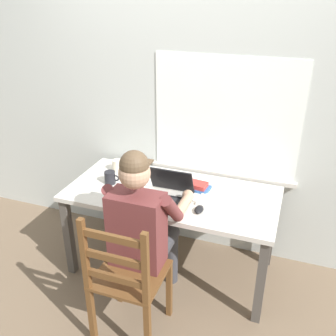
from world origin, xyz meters
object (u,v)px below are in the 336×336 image
desk (172,202)px  book_stack_main (196,186)px  wooden_chair (127,279)px  computer_mouse (199,209)px  landscape_photo_print (126,194)px  coffee_mug_dark (110,178)px  laptop (167,194)px  seated_person (144,224)px  coffee_mug_white (118,165)px

desk → book_stack_main: 0.22m
wooden_chair → computer_mouse: (0.30, 0.53, 0.25)m
computer_mouse → wooden_chair: bearing=-119.6°
landscape_photo_print → coffee_mug_dark: bearing=140.2°
desk → laptop: 0.19m
coffee_mug_dark → landscape_photo_print: 0.22m
wooden_chair → book_stack_main: wooden_chair is taller
seated_person → coffee_mug_white: 0.81m
desk → book_stack_main: book_stack_main is taller
desk → coffee_mug_white: (-0.54, 0.19, 0.13)m
laptop → wooden_chair: bearing=-94.2°
computer_mouse → seated_person: bearing=-140.3°
desk → coffee_mug_white: bearing=160.8°
wooden_chair → computer_mouse: 0.66m
laptop → landscape_photo_print: (-0.31, -0.02, -0.05)m
seated_person → wooden_chair: bearing=-90.0°
desk → coffee_mug_dark: 0.51m
coffee_mug_white → coffee_mug_dark: coffee_mug_dark is taller
seated_person → computer_mouse: (0.30, 0.25, 0.03)m
wooden_chair → landscape_photo_print: (-0.27, 0.58, 0.24)m
computer_mouse → coffee_mug_white: bearing=154.7°
seated_person → coffee_mug_white: size_ratio=10.19×
desk → book_stack_main: size_ratio=7.75×
computer_mouse → book_stack_main: (-0.10, 0.29, 0.01)m
desk → seated_person: bearing=-94.8°
seated_person → coffee_mug_dark: 0.62m
desk → wooden_chair: (-0.04, -0.72, -0.15)m
seated_person → coffee_mug_dark: seated_person is taller
laptop → coffee_mug_dark: 0.51m
wooden_chair → laptop: size_ratio=2.89×
wooden_chair → computer_mouse: size_ratio=9.53×
computer_mouse → coffee_mug_white: (-0.81, 0.38, 0.03)m
desk → coffee_mug_white: size_ratio=12.74×
landscape_photo_print → computer_mouse: bearing=-13.0°
seated_person → computer_mouse: 0.39m
wooden_chair → laptop: (0.04, 0.60, 0.29)m
seated_person → laptop: bearing=82.0°
book_stack_main → computer_mouse: bearing=-70.7°
laptop → book_stack_main: size_ratio=1.63×
laptop → coffee_mug_white: laptop is taller
laptop → landscape_photo_print: laptop is taller
desk → computer_mouse: 0.34m
wooden_chair → coffee_mug_dark: 0.88m
wooden_chair → landscape_photo_print: bearing=115.1°
seated_person → landscape_photo_print: size_ratio=9.67×
coffee_mug_dark → book_stack_main: 0.67m
desk → landscape_photo_print: size_ratio=12.09×
landscape_photo_print → desk: bearing=17.2°
desk → coffee_mug_white: coffee_mug_white is taller
laptop → computer_mouse: 0.27m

